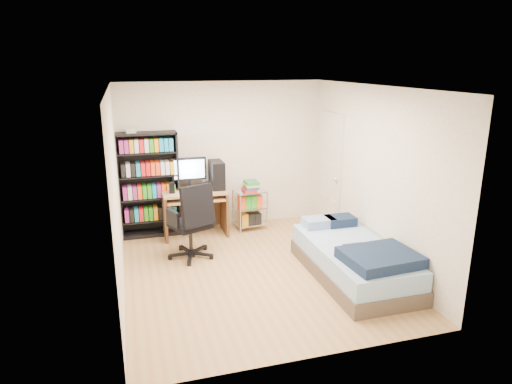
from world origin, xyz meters
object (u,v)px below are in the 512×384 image
object	(u,v)px
office_chair	(192,235)
bed	(354,260)
media_shelf	(149,184)
computer_desk	(200,193)

from	to	relation	value
office_chair	bed	size ratio (longest dim) A/B	0.56
media_shelf	computer_desk	world-z (taller)	media_shelf
computer_desk	bed	world-z (taller)	computer_desk
computer_desk	office_chair	xyz separation A→B (m)	(-0.29, -0.97, -0.34)
office_chair	bed	bearing A→B (deg)	-54.03
media_shelf	bed	bearing A→B (deg)	-43.43
bed	media_shelf	bearing A→B (deg)	136.57
computer_desk	bed	distance (m)	2.82
media_shelf	bed	size ratio (longest dim) A/B	0.88
bed	office_chair	bearing A→B (deg)	147.94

